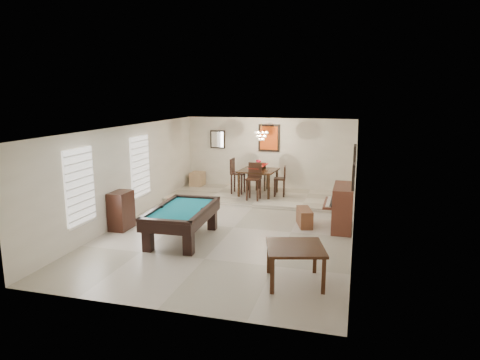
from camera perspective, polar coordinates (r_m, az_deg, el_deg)
The scene contains 26 objects.
ground_plane at distance 11.26m, azimuth -0.81°, elevation -6.38°, with size 6.00×9.00×0.02m, color beige.
wall_back at distance 15.25m, azimuth 3.88°, elevation 3.38°, with size 6.00×0.04×2.60m, color silver.
wall_front at distance 6.86m, azimuth -11.41°, elevation -7.00°, with size 6.00×0.04×2.60m, color silver.
wall_left at distance 12.10m, azimuth -14.61°, elevation 0.90°, with size 0.04×9.00×2.60m, color silver.
wall_right at distance 10.52m, azimuth 15.07°, elevation -0.69°, with size 0.04×9.00×2.60m, color silver.
ceiling at distance 10.75m, azimuth -0.85°, elevation 6.97°, with size 6.00×9.00×0.04m, color white.
dining_step at distance 14.28m, azimuth 2.81°, elevation -2.24°, with size 6.00×2.50×0.12m, color beige.
window_left_front at distance 10.26m, azimuth -20.58°, elevation -0.77°, with size 0.06×1.00×1.70m, color white.
window_left_rear at distance 12.58m, azimuth -13.16°, elevation 1.83°, with size 0.06×1.00×1.70m, color white.
pool_table at distance 10.36m, azimuth -7.69°, elevation -5.84°, with size 1.24×2.28×0.76m, color black, non-canonical shape.
square_table at distance 8.08m, azimuth 7.34°, elevation -11.12°, with size 1.03×1.03×0.71m, color black, non-canonical shape.
upright_piano at distance 11.33m, azimuth 12.88°, elevation -3.53°, with size 0.76×1.36×1.14m, color brown, non-canonical shape.
piano_bench at distance 11.47m, azimuth 8.59°, elevation -4.94°, with size 0.32×0.82×0.46m, color brown.
apothecary_chest at distance 11.41m, azimuth -15.56°, elevation -3.94°, with size 0.44×0.66×0.99m, color black.
dining_table at distance 14.22m, azimuth 2.45°, elevation -0.05°, with size 1.16×1.16×0.96m, color black, non-canonical shape.
flower_vase at distance 14.12m, azimuth 2.47°, elevation 2.30°, with size 0.13×0.13×0.22m, color #B20F25, non-canonical shape.
dining_chair_south at distance 13.50m, azimuth 1.83°, elevation -0.23°, with size 0.43×0.43×1.17m, color black, non-canonical shape.
dining_chair_north at distance 14.92m, azimuth 2.94°, elevation 0.56°, with size 0.37×0.37×1.00m, color black, non-canonical shape.
dining_chair_west at distance 14.38m, azimuth -0.27°, elevation 0.53°, with size 0.44×0.44×1.18m, color black, non-canonical shape.
dining_chair_east at distance 14.06m, azimuth 5.30°, elevation -0.16°, with size 0.37×0.37×1.00m, color black, non-canonical shape.
corner_bench at distance 15.75m, azimuth -5.70°, elevation 0.16°, with size 0.44×0.55×0.49m, color tan.
chandelier at distance 13.88m, azimuth 2.85°, elevation 6.33°, with size 0.44×0.44×0.60m, color #FFE5B2, non-canonical shape.
back_painting at distance 15.13m, azimuth 3.88°, elevation 5.61°, with size 0.75×0.06×0.95m, color #D84C14.
back_mirror at distance 15.63m, azimuth -2.99°, elevation 5.44°, with size 0.55×0.06×0.65m, color white.
right_picture_upper at distance 10.71m, azimuth 15.04°, elevation 2.79°, with size 0.06×0.55×0.65m, color slate.
right_picture_lower at distance 9.46m, azimuth 14.90°, elevation 0.45°, with size 0.06×0.45×0.55m, color gray.
Camera 1 is at (2.98, -10.29, 3.45)m, focal length 32.00 mm.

